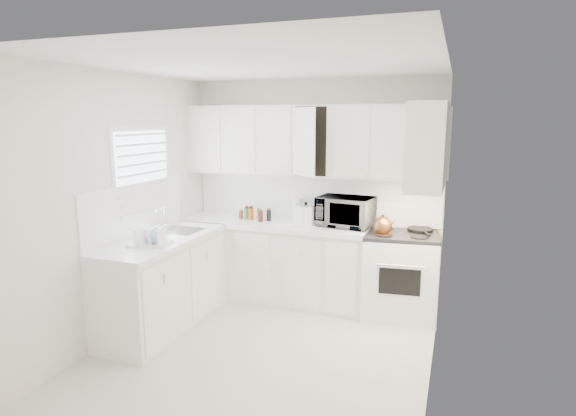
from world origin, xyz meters
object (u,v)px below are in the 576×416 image
at_px(stove, 400,263).
at_px(rice_cooker, 306,213).
at_px(microwave, 346,208).
at_px(tea_kettle, 383,224).
at_px(dish_rack, 150,235).
at_px(utensil_crock, 363,216).

xyz_separation_m(stove, rice_cooker, (-1.09, 0.03, 0.48)).
xyz_separation_m(stove, microwave, (-0.64, 0.08, 0.56)).
bearing_deg(rice_cooker, tea_kettle, 2.81).
bearing_deg(rice_cooker, microwave, 20.55).
height_order(tea_kettle, dish_rack, tea_kettle).
bearing_deg(utensil_crock, rice_cooker, 170.21).
xyz_separation_m(tea_kettle, rice_cooker, (-0.91, 0.19, 0.02)).
distance_m(rice_cooker, utensil_crock, 0.69).
bearing_deg(dish_rack, rice_cooker, 35.98).
relative_size(tea_kettle, microwave, 0.41).
relative_size(microwave, utensil_crock, 1.85).
distance_m(utensil_crock, dish_rack, 2.22).
bearing_deg(tea_kettle, rice_cooker, -177.71).
xyz_separation_m(stove, dish_rack, (-2.23, -1.36, 0.45)).
relative_size(rice_cooker, utensil_crock, 0.79).
distance_m(microwave, rice_cooker, 0.46).
distance_m(stove, dish_rack, 2.65).
relative_size(stove, rice_cooker, 4.65).
bearing_deg(microwave, rice_cooker, -165.83).
distance_m(tea_kettle, utensil_crock, 0.25).
bearing_deg(dish_rack, tea_kettle, 15.53).
relative_size(tea_kettle, dish_rack, 0.67).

